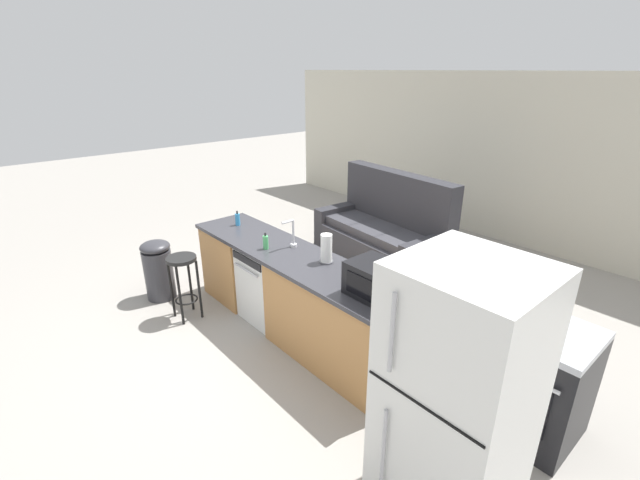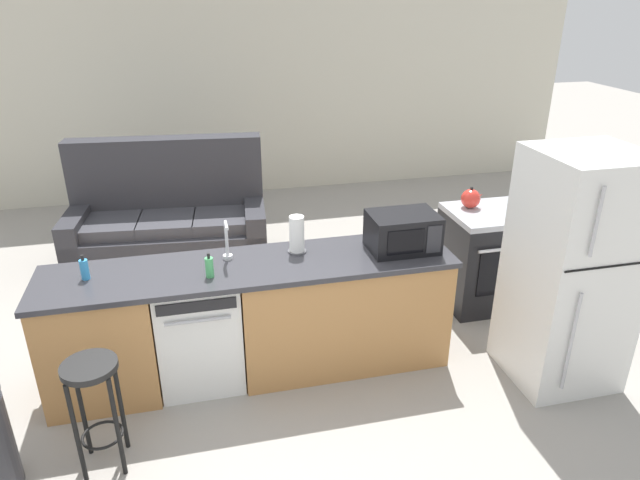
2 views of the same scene
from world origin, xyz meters
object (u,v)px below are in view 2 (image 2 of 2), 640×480
(dish_soap_bottle, at_px, (84,269))
(kettle, at_px, (471,198))
(microwave, at_px, (403,232))
(bar_stool, at_px, (94,393))
(soap_bottle, at_px, (209,267))
(stove_range, at_px, (488,257))
(dishwasher, at_px, (199,329))
(paper_towel_roll, at_px, (297,235))
(couch, at_px, (170,224))
(refrigerator, at_px, (572,271))

(dish_soap_bottle, bearing_deg, kettle, 11.50)
(microwave, bearing_deg, bar_stool, -161.34)
(microwave, xyz_separation_m, soap_bottle, (-1.42, -0.12, -0.07))
(soap_bottle, bearing_deg, stove_range, 15.05)
(bar_stool, bearing_deg, soap_bottle, 39.72)
(dishwasher, height_order, kettle, kettle)
(paper_towel_roll, distance_m, kettle, 1.76)
(dish_soap_bottle, bearing_deg, microwave, -1.07)
(paper_towel_roll, xyz_separation_m, soap_bottle, (-0.65, -0.25, -0.07))
(kettle, relative_size, bar_stool, 0.28)
(microwave, relative_size, dish_soap_bottle, 2.84)
(soap_bottle, distance_m, couch, 2.39)
(refrigerator, relative_size, bar_stool, 2.33)
(soap_bottle, relative_size, kettle, 0.86)
(dish_soap_bottle, distance_m, bar_stool, 0.89)
(dishwasher, xyz_separation_m, microwave, (1.53, -0.00, 0.62))
(microwave, bearing_deg, paper_towel_roll, 170.49)
(soap_bottle, xyz_separation_m, bar_stool, (-0.73, -0.61, -0.44))
(kettle, xyz_separation_m, bar_stool, (-3.06, -1.41, -0.45))
(dishwasher, xyz_separation_m, soap_bottle, (0.11, -0.12, 0.55))
(refrigerator, distance_m, microwave, 1.21)
(microwave, xyz_separation_m, bar_stool, (-2.16, -0.73, -0.50))
(microwave, distance_m, couch, 2.86)
(dish_soap_bottle, distance_m, kettle, 3.20)
(stove_range, bearing_deg, kettle, 141.81)
(dishwasher, bearing_deg, paper_towel_roll, 9.59)
(stove_range, height_order, refrigerator, refrigerator)
(couch, bearing_deg, microwave, -51.10)
(refrigerator, xyz_separation_m, kettle, (-0.17, 1.23, 0.12))
(stove_range, distance_m, refrigerator, 1.17)
(soap_bottle, height_order, bar_stool, soap_bottle)
(soap_bottle, relative_size, couch, 0.08)
(stove_range, relative_size, microwave, 1.80)
(refrigerator, xyz_separation_m, bar_stool, (-3.22, -0.18, -0.33))
(stove_range, relative_size, kettle, 4.39)
(refrigerator, xyz_separation_m, paper_towel_roll, (-1.84, 0.68, 0.17))
(kettle, bearing_deg, stove_range, -38.19)
(dishwasher, xyz_separation_m, paper_towel_roll, (0.76, 0.13, 0.62))
(microwave, xyz_separation_m, couch, (-1.75, 2.17, -0.65))
(soap_bottle, bearing_deg, dishwasher, 131.92)
(dishwasher, distance_m, dish_soap_bottle, 0.90)
(dishwasher, distance_m, microwave, 1.65)
(refrigerator, height_order, paper_towel_roll, refrigerator)
(stove_range, height_order, dish_soap_bottle, dish_soap_bottle)
(stove_range, xyz_separation_m, refrigerator, (-0.00, -1.10, 0.41))
(dishwasher, bearing_deg, soap_bottle, -48.08)
(stove_range, height_order, paper_towel_roll, paper_towel_roll)
(stove_range, bearing_deg, paper_towel_roll, -167.14)
(refrigerator, bearing_deg, soap_bottle, 170.24)
(dishwasher, distance_m, paper_towel_roll, 0.99)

